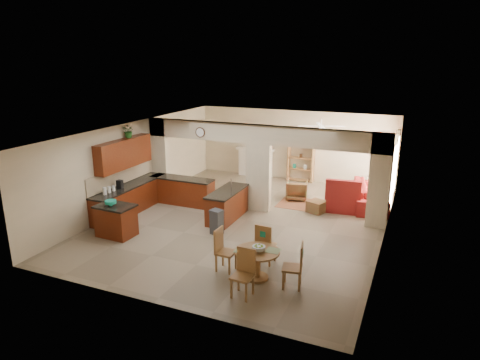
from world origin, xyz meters
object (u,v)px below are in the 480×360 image
at_px(armchair, 297,190).
at_px(sofa, 370,195).
at_px(kitchen_island, 116,220).
at_px(dining_table, 257,260).

bearing_deg(armchair, sofa, 174.82).
xyz_separation_m(sofa, armchair, (-2.45, -0.33, -0.04)).
xyz_separation_m(kitchen_island, armchair, (3.74, 5.07, -0.11)).
xyz_separation_m(kitchen_island, sofa, (6.19, 5.40, -0.08)).
distance_m(kitchen_island, armchair, 6.30).
bearing_deg(armchair, kitchen_island, 40.68).
xyz_separation_m(dining_table, armchair, (-0.74, 5.78, -0.13)).
distance_m(kitchen_island, dining_table, 4.53).
bearing_deg(dining_table, kitchen_island, 171.06).
height_order(dining_table, armchair, dining_table).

